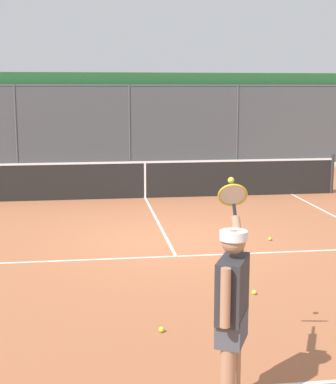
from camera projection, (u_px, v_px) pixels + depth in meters
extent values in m
plane|color=#A8603D|center=(168.00, 241.00, 10.66)|extent=(60.00, 60.00, 0.00)
cube|color=white|center=(176.00, 256.00, 9.68)|extent=(6.18, 0.05, 0.01)
cube|color=white|center=(157.00, 221.00, 12.28)|extent=(0.05, 5.34, 0.01)
cylinder|color=#474C51|center=(237.00, 126.00, 20.45)|extent=(0.07, 0.07, 2.95)
cylinder|color=#474C51|center=(130.00, 127.00, 19.93)|extent=(0.07, 0.07, 2.95)
cylinder|color=#474C51|center=(16.00, 128.00, 19.41)|extent=(0.07, 0.07, 2.95)
cylinder|color=#474C51|center=(129.00, 86.00, 19.68)|extent=(15.42, 0.05, 0.05)
cube|color=#474C51|center=(130.00, 127.00, 19.93)|extent=(15.42, 0.02, 2.95)
cube|color=#235B2D|center=(128.00, 121.00, 20.53)|extent=(18.42, 0.90, 3.36)
cube|color=silver|center=(131.00, 168.00, 20.00)|extent=(16.42, 0.18, 0.15)
cylinder|color=#2D2D2D|center=(332.00, 174.00, 15.47)|extent=(0.09, 0.09, 1.07)
cube|color=black|center=(145.00, 181.00, 14.81)|extent=(10.08, 0.02, 0.91)
cube|color=white|center=(145.00, 162.00, 14.72)|extent=(10.08, 0.04, 0.05)
cube|color=white|center=(145.00, 181.00, 14.81)|extent=(0.05, 0.04, 0.91)
cylinder|color=#A87A5B|center=(228.00, 366.00, 4.88)|extent=(0.13, 0.13, 0.75)
cylinder|color=#A87A5B|center=(234.00, 353.00, 5.11)|extent=(0.13, 0.13, 0.75)
cube|color=#474C56|center=(232.00, 327.00, 4.94)|extent=(0.37, 0.45, 0.26)
cube|color=#2D2D33|center=(232.00, 289.00, 4.88)|extent=(0.39, 0.51, 0.54)
cylinder|color=#A87A5B|center=(225.00, 298.00, 4.61)|extent=(0.08, 0.08, 0.50)
cylinder|color=#A87A5B|center=(237.00, 234.00, 5.24)|extent=(0.13, 0.38, 0.28)
sphere|color=#A87A5B|center=(233.00, 242.00, 4.81)|extent=(0.21, 0.21, 0.21)
cylinder|color=white|center=(234.00, 235.00, 4.80)|extent=(0.32, 0.32, 0.08)
cube|color=white|center=(236.00, 236.00, 4.91)|extent=(0.24, 0.24, 0.02)
cylinder|color=black|center=(235.00, 211.00, 5.44)|extent=(0.05, 0.17, 0.13)
torus|color=gold|center=(233.00, 195.00, 5.60)|extent=(0.32, 0.22, 0.26)
cylinder|color=silver|center=(233.00, 195.00, 5.60)|extent=(0.26, 0.17, 0.21)
sphere|color=#C1D138|center=(231.00, 180.00, 5.76)|extent=(0.07, 0.07, 0.07)
sphere|color=#D6E042|center=(254.00, 292.00, 7.87)|extent=(0.07, 0.07, 0.07)
sphere|color=#C1D138|center=(161.00, 330.00, 6.65)|extent=(0.07, 0.07, 0.07)
sphere|color=#C1D138|center=(270.00, 239.00, 10.68)|extent=(0.07, 0.07, 0.07)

